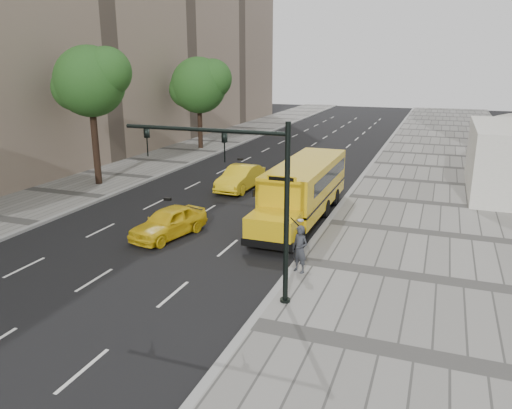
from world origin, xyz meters
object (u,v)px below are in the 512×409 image
(taxi_near, at_px, (169,222))
(taxi_far, at_px, (240,178))
(pedestrian, at_px, (300,249))
(traffic_signal, at_px, (247,189))
(tree_c, at_px, (200,85))
(tree_b, at_px, (91,81))
(school_bus, at_px, (304,186))

(taxi_near, height_order, taxi_far, taxi_far)
(taxi_far, relative_size, pedestrian, 2.51)
(pedestrian, xyz_separation_m, traffic_signal, (-1.18, -2.64, 2.99))
(tree_c, distance_m, taxi_far, 16.94)
(tree_b, height_order, traffic_signal, tree_b)
(school_bus, height_order, taxi_near, school_bus)
(tree_c, height_order, taxi_far, tree_c)
(school_bus, relative_size, traffic_signal, 1.81)
(taxi_near, height_order, pedestrian, pedestrian)
(taxi_far, height_order, traffic_signal, traffic_signal)
(taxi_near, distance_m, taxi_far, 9.71)
(tree_b, relative_size, taxi_far, 1.93)
(taxi_near, bearing_deg, taxi_far, 104.27)
(tree_b, distance_m, traffic_signal, 19.97)
(taxi_near, bearing_deg, tree_c, 125.82)
(taxi_far, xyz_separation_m, pedestrian, (7.39, -11.88, 0.32))
(tree_b, distance_m, pedestrian, 20.16)
(tree_b, bearing_deg, taxi_near, -37.29)
(traffic_signal, bearing_deg, taxi_near, 141.23)
(tree_b, bearing_deg, pedestrian, -29.50)
(tree_c, distance_m, school_bus, 23.33)
(school_bus, xyz_separation_m, taxi_near, (-5.29, -5.36, -1.03))
(taxi_far, xyz_separation_m, traffic_signal, (6.21, -14.52, 3.30))
(school_bus, bearing_deg, tree_b, 172.50)
(tree_c, height_order, pedestrian, tree_c)
(traffic_signal, bearing_deg, tree_c, 119.47)
(pedestrian, relative_size, traffic_signal, 0.30)
(tree_b, height_order, taxi_near, tree_b)
(taxi_near, distance_m, pedestrian, 7.49)
(tree_b, bearing_deg, traffic_signal, -37.86)
(tree_b, height_order, school_bus, tree_b)
(tree_c, relative_size, pedestrian, 4.49)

